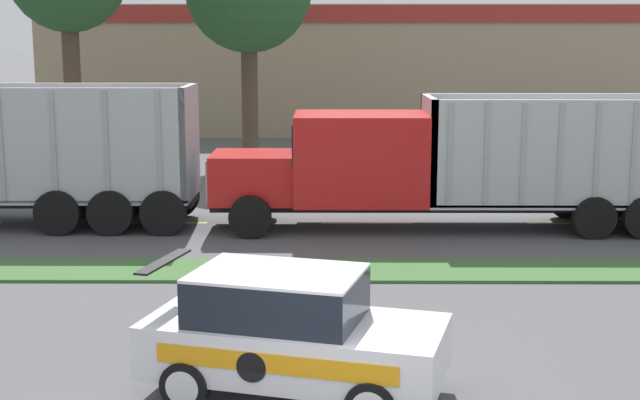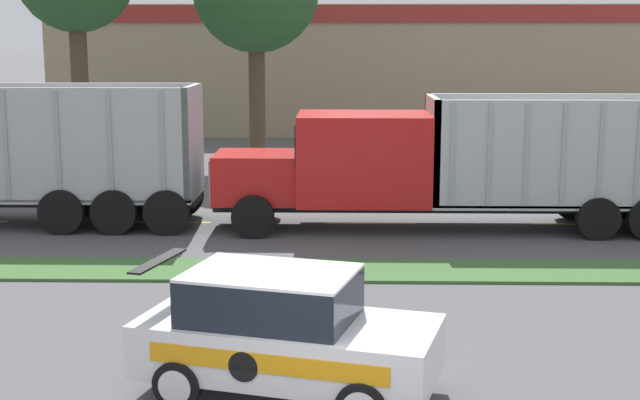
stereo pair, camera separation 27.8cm
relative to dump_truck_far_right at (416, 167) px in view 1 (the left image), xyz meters
name	(u,v)px [view 1 (the left image)]	position (x,y,z in m)	size (l,w,h in m)	color
grass_verge	(325,270)	(-2.30, -4.35, -1.53)	(120.00, 1.77, 0.06)	#3D6633
centre_line_4	(162,223)	(-6.60, 0.53, -1.55)	(2.40, 0.14, 0.01)	yellow
centre_line_5	(367,223)	(-1.20, 0.53, -1.55)	(2.40, 0.14, 0.01)	yellow
centre_line_6	(573,223)	(4.20, 0.53, -1.55)	(2.40, 0.14, 0.01)	yellow
dump_truck_far_right	(416,167)	(0.00, 0.00, 0.00)	(12.46, 2.77, 3.35)	black
rally_car	(290,333)	(-2.78, -10.79, -0.67)	(4.35, 2.79, 1.76)	white
store_building_backdrop	(353,67)	(-0.79, 26.16, 1.59)	(30.58, 12.10, 6.29)	#9E896B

